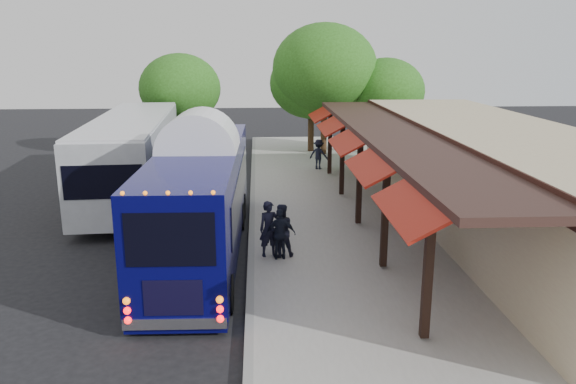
# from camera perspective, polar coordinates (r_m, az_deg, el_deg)

# --- Properties ---
(ground) EXTENTS (90.00, 90.00, 0.00)m
(ground) POSITION_cam_1_polar(r_m,az_deg,el_deg) (15.91, -3.98, -8.51)
(ground) COLOR black
(ground) RESTS_ON ground
(sidewalk) EXTENTS (10.00, 40.00, 0.15)m
(sidewalk) POSITION_cam_1_polar(r_m,az_deg,el_deg) (20.18, 10.53, -3.45)
(sidewalk) COLOR #9E9B93
(sidewalk) RESTS_ON ground
(curb) EXTENTS (0.20, 40.00, 0.16)m
(curb) POSITION_cam_1_polar(r_m,az_deg,el_deg) (19.63, -3.69, -3.74)
(curb) COLOR gray
(curb) RESTS_ON ground
(station_shelter) EXTENTS (8.15, 20.00, 3.60)m
(station_shelter) POSITION_cam_1_polar(r_m,az_deg,el_deg) (20.79, 19.86, 1.51)
(station_shelter) COLOR tan
(station_shelter) RESTS_ON ground
(coach_bus) EXTENTS (2.54, 11.03, 3.50)m
(coach_bus) POSITION_cam_1_polar(r_m,az_deg,el_deg) (17.27, -8.82, -0.18)
(coach_bus) COLOR #07064D
(coach_bus) RESTS_ON ground
(city_bus) EXTENTS (3.52, 12.78, 3.40)m
(city_bus) POSITION_cam_1_polar(r_m,az_deg,el_deg) (24.74, -15.44, 3.90)
(city_bus) COLOR #979BA0
(city_bus) RESTS_ON ground
(ped_a) EXTENTS (0.70, 0.55, 1.68)m
(ped_a) POSITION_cam_1_polar(r_m,az_deg,el_deg) (16.66, -1.92, -3.77)
(ped_a) COLOR black
(ped_a) RESTS_ON sidewalk
(ped_b) EXTENTS (0.87, 0.73, 1.61)m
(ped_b) POSITION_cam_1_polar(r_m,az_deg,el_deg) (16.62, -0.75, -3.93)
(ped_b) COLOR black
(ped_b) RESTS_ON sidewalk
(ped_c) EXTENTS (0.90, 0.40, 1.52)m
(ped_c) POSITION_cam_1_polar(r_m,az_deg,el_deg) (16.45, -0.78, -4.30)
(ped_c) COLOR black
(ped_c) RESTS_ON sidewalk
(ped_d) EXTENTS (1.13, 0.96, 1.52)m
(ped_d) POSITION_cam_1_polar(r_m,az_deg,el_deg) (28.71, 3.14, 3.85)
(ped_d) COLOR black
(ped_d) RESTS_ON sidewalk
(sign_board) EXTENTS (0.22, 0.53, 1.20)m
(sign_board) POSITION_cam_1_polar(r_m,az_deg,el_deg) (16.65, 13.83, -4.31)
(sign_board) COLOR black
(sign_board) RESTS_ON sidewalk
(tree_left) EXTENTS (4.87, 4.87, 6.24)m
(tree_left) POSITION_cam_1_polar(r_m,az_deg,el_deg) (33.45, 2.39, 10.98)
(tree_left) COLOR #382314
(tree_left) RESTS_ON ground
(tree_mid) EXTENTS (5.92, 5.92, 7.58)m
(tree_mid) POSITION_cam_1_polar(r_m,az_deg,el_deg) (32.54, 3.75, 12.44)
(tree_mid) COLOR #382314
(tree_mid) RESTS_ON ground
(tree_right) EXTENTS (4.42, 4.42, 5.65)m
(tree_right) POSITION_cam_1_polar(r_m,az_deg,el_deg) (32.94, 9.88, 10.05)
(tree_right) COLOR #382314
(tree_right) RESTS_ON ground
(tree_far) EXTENTS (4.61, 4.61, 5.90)m
(tree_far) POSITION_cam_1_polar(r_m,az_deg,el_deg) (33.02, -10.91, 10.30)
(tree_far) COLOR #382314
(tree_far) RESTS_ON ground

